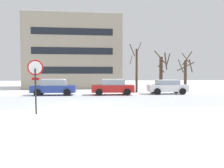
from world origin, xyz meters
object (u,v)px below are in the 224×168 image
parked_car_red (112,87)px  parked_car_white (167,87)px  stop_sign (35,76)px  parked_car_blue (54,87)px

parked_car_red → parked_car_white: (5.57, 0.29, -0.03)m
parked_car_red → parked_car_white: 5.58m
stop_sign → parked_car_white: stop_sign is taller
parked_car_blue → parked_car_red: size_ratio=1.02×
parked_car_blue → parked_car_red: parked_car_blue is taller
parked_car_white → parked_car_blue: bearing=179.9°
parked_car_blue → stop_sign: bearing=-87.0°
stop_sign → parked_car_white: size_ratio=0.69×
parked_car_red → stop_sign: bearing=-115.9°
parked_car_blue → parked_car_red: 5.58m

